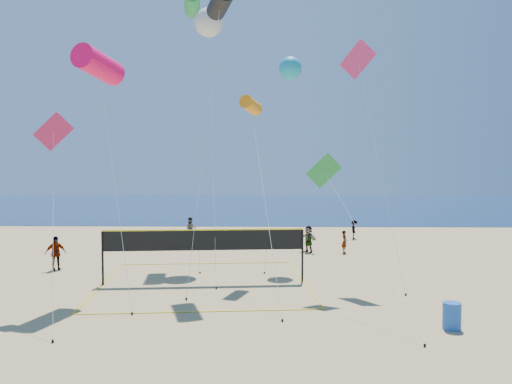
{
  "coord_description": "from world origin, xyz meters",
  "views": [
    {
      "loc": [
        1.24,
        -9.53,
        5.72
      ],
      "look_at": [
        0.97,
        2.0,
        5.11
      ],
      "focal_mm": 35.0,
      "sensor_mm": 36.0,
      "label": 1
    }
  ],
  "objects": [
    {
      "name": "ocean",
      "position": [
        0.0,
        62.0,
        0.01
      ],
      "size": [
        140.0,
        50.0,
        0.03
      ],
      "primitive_type": "cube",
      "color": "navy",
      "rests_on": "ground"
    },
    {
      "name": "far_person_0",
      "position": [
        -10.39,
        17.29,
        0.94
      ],
      "size": [
        1.16,
        1.01,
        1.87
      ],
      "primitive_type": "imported",
      "rotation": [
        0.0,
        0.0,
        0.62
      ],
      "color": "gray",
      "rests_on": "ground"
    },
    {
      "name": "far_person_1",
      "position": [
        3.94,
        23.28,
        0.88
      ],
      "size": [
        1.46,
        1.58,
        1.76
      ],
      "primitive_type": "imported",
      "rotation": [
        0.0,
        0.0,
        -0.87
      ],
      "color": "gray",
      "rests_on": "ground"
    },
    {
      "name": "far_person_2",
      "position": [
        6.28,
        22.99,
        0.75
      ],
      "size": [
        0.36,
        0.55,
        1.49
      ],
      "primitive_type": "imported",
      "rotation": [
        0.0,
        0.0,
        1.56
      ],
      "color": "gray",
      "rests_on": "ground"
    },
    {
      "name": "far_person_3",
      "position": [
        -4.71,
        28.76,
        0.86
      ],
      "size": [
        0.86,
        0.68,
        1.72
      ],
      "primitive_type": "imported",
      "rotation": [
        0.0,
        0.0,
        0.03
      ],
      "color": "gray",
      "rests_on": "ground"
    },
    {
      "name": "far_person_4",
      "position": [
        8.04,
        29.44,
        0.73
      ],
      "size": [
        0.63,
        0.99,
        1.46
      ],
      "primitive_type": "imported",
      "rotation": [
        0.0,
        0.0,
        1.47
      ],
      "color": "gray",
      "rests_on": "ground"
    },
    {
      "name": "trash_barrel",
      "position": [
        7.7,
        7.82,
        0.47
      ],
      "size": [
        0.82,
        0.82,
        0.94
      ],
      "primitive_type": "cylinder",
      "rotation": [
        0.0,
        0.0,
        0.4
      ],
      "color": "blue",
      "rests_on": "ground"
    },
    {
      "name": "volleyball_net",
      "position": [
        -1.85,
        14.44,
        1.83
      ],
      "size": [
        10.77,
        10.64,
        2.64
      ],
      "rotation": [
        0.0,
        0.0,
        0.1
      ],
      "color": "black",
      "rests_on": "ground"
    },
    {
      "name": "kite_0",
      "position": [
        -6.32,
        12.84,
        10.22
      ],
      "size": [
        3.29,
        5.12,
        10.96
      ],
      "rotation": [
        0.0,
        0.0,
        -0.26
      ],
      "color": "#FF095A",
      "rests_on": "ground"
    },
    {
      "name": "kite_1",
      "position": [
        -1.1,
        15.46,
        13.8
      ],
      "size": [
        2.0,
        5.4,
        14.44
      ],
      "rotation": [
        0.0,
        0.0,
        0.33
      ],
      "color": "black",
      "rests_on": "ground"
    },
    {
      "name": "kite_2",
      "position": [
        0.39,
        15.9,
        8.76
      ],
      "size": [
        2.03,
        8.35,
        9.24
      ],
      "rotation": [
        0.0,
        0.0,
        -0.32
      ],
      "color": "orange",
      "rests_on": "ground"
    },
    {
      "name": "kite_3",
      "position": [
        -7.34,
        10.3,
        6.72
      ],
      "size": [
        2.56,
        4.61,
        7.9
      ],
      "rotation": [
        0.0,
        0.0,
        0.37
      ],
      "color": "#D52557",
      "rests_on": "ground"
    },
    {
      "name": "kite_4",
      "position": [
        3.87,
        12.29,
        5.21
      ],
      "size": [
        3.33,
        6.76,
        6.31
      ],
      "rotation": [
        0.0,
        0.0,
        0.21
      ],
      "color": "green",
      "rests_on": "ground"
    },
    {
      "name": "kite_5",
      "position": [
        5.83,
        15.77,
        10.58
      ],
      "size": [
        2.46,
        4.21,
        12.04
      ],
      "rotation": [
        0.0,
        0.0,
        -0.38
      ],
      "color": "#E23170",
      "rests_on": "ground"
    },
    {
      "name": "kite_6",
      "position": [
        -2.35,
        21.22,
        14.43
      ],
      "size": [
        2.21,
        8.95,
        15.32
      ],
      "rotation": [
        0.0,
        0.0,
        -0.09
      ],
      "color": "silver",
      "rests_on": "ground"
    },
    {
      "name": "kite_7",
      "position": [
        2.56,
        20.04,
        11.44
      ],
      "size": [
        2.19,
        4.08,
        12.12
      ],
      "rotation": [
        0.0,
        0.0,
        0.0
      ],
      "color": "#1798BE",
      "rests_on": "ground"
    },
    {
      "name": "kite_8",
      "position": [
        -3.48,
        22.05,
        15.89
      ],
      "size": [
        1.84,
        6.72,
        16.54
      ],
      "rotation": [
        0.0,
        0.0,
        0.15
      ],
      "color": "green",
      "rests_on": "ground"
    }
  ]
}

